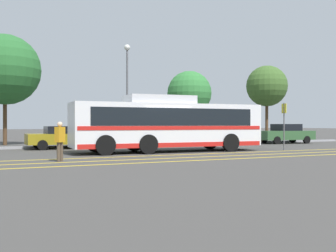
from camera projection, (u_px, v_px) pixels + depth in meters
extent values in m
plane|color=#423F3D|center=(161.00, 152.00, 21.34)|extent=(220.00, 220.00, 0.00)
cube|color=gold|center=(186.00, 154.00, 19.71)|extent=(30.54, 0.20, 0.01)
cube|color=gold|center=(202.00, 157.00, 18.24)|extent=(30.54, 0.20, 0.01)
cube|color=gold|center=(219.00, 159.00, 16.91)|extent=(30.54, 0.20, 0.01)
cube|color=#99999E|center=(131.00, 145.00, 27.24)|extent=(38.54, 0.36, 0.15)
cube|color=white|center=(168.00, 125.00, 21.70)|extent=(10.63, 2.94, 2.31)
cube|color=black|center=(168.00, 117.00, 21.70)|extent=(9.16, 2.92, 0.92)
cube|color=red|center=(168.00, 128.00, 21.70)|extent=(10.43, 2.97, 0.20)
cube|color=red|center=(168.00, 144.00, 21.70)|extent=(10.42, 2.96, 0.24)
cube|color=black|center=(249.00, 124.00, 23.70)|extent=(0.13, 2.20, 1.65)
cube|color=black|center=(249.00, 108.00, 23.70)|extent=(0.11, 1.75, 0.24)
cube|color=silver|center=(159.00, 100.00, 21.49)|extent=(3.77, 2.15, 0.45)
cube|color=black|center=(253.00, 140.00, 23.81)|extent=(0.12, 1.87, 0.04)
cube|color=black|center=(253.00, 144.00, 23.81)|extent=(0.12, 1.87, 0.04)
cylinder|color=black|center=(210.00, 141.00, 24.05)|extent=(1.01, 0.32, 1.00)
cylinder|color=black|center=(230.00, 143.00, 21.83)|extent=(1.01, 0.32, 1.00)
cylinder|color=black|center=(134.00, 142.00, 22.21)|extent=(1.01, 0.32, 1.00)
cylinder|color=black|center=(148.00, 144.00, 19.99)|extent=(1.01, 0.32, 1.00)
cylinder|color=black|center=(95.00, 143.00, 21.38)|extent=(1.01, 0.32, 1.00)
cylinder|color=black|center=(105.00, 145.00, 19.16)|extent=(1.01, 0.32, 1.00)
cube|color=olive|center=(62.00, 139.00, 24.26)|extent=(4.30, 1.90, 0.64)
cube|color=black|center=(60.00, 130.00, 24.21)|extent=(1.83, 1.60, 0.46)
cylinder|color=black|center=(80.00, 143.00, 25.59)|extent=(0.61, 0.22, 0.60)
cylinder|color=black|center=(87.00, 144.00, 24.11)|extent=(0.61, 0.22, 0.60)
cylinder|color=black|center=(38.00, 144.00, 24.41)|extent=(0.61, 0.22, 0.60)
cylinder|color=black|center=(42.00, 145.00, 22.93)|extent=(0.61, 0.22, 0.60)
cube|color=#335B33|center=(145.00, 138.00, 26.59)|extent=(4.88, 2.14, 0.61)
cube|color=black|center=(143.00, 129.00, 26.53)|extent=(2.11, 1.72, 0.60)
cylinder|color=black|center=(158.00, 141.00, 28.05)|extent=(0.61, 0.24, 0.60)
cylinder|color=black|center=(170.00, 142.00, 26.55)|extent=(0.61, 0.24, 0.60)
cylinder|color=black|center=(120.00, 142.00, 26.63)|extent=(0.61, 0.24, 0.60)
cylinder|color=black|center=(130.00, 143.00, 25.13)|extent=(0.61, 0.24, 0.60)
cube|color=silver|center=(220.00, 137.00, 28.85)|extent=(4.80, 2.18, 0.59)
cube|color=black|center=(219.00, 129.00, 28.79)|extent=(2.09, 1.74, 0.60)
cylinder|color=black|center=(229.00, 140.00, 30.30)|extent=(0.61, 0.25, 0.60)
cylinder|color=black|center=(243.00, 141.00, 28.82)|extent=(0.61, 0.25, 0.60)
cylinder|color=black|center=(197.00, 141.00, 28.88)|extent=(0.61, 0.25, 0.60)
cylinder|color=black|center=(211.00, 142.00, 27.40)|extent=(0.61, 0.25, 0.60)
cube|color=#335B33|center=(285.00, 135.00, 31.19)|extent=(4.62, 2.15, 0.71)
cube|color=black|center=(286.00, 127.00, 31.23)|extent=(2.00, 1.73, 0.53)
cylinder|color=black|center=(277.00, 140.00, 29.90)|extent=(0.61, 0.25, 0.60)
cylinder|color=black|center=(264.00, 139.00, 31.52)|extent=(0.61, 0.25, 0.60)
cylinder|color=black|center=(307.00, 140.00, 30.87)|extent=(0.61, 0.25, 0.60)
cylinder|color=black|center=(292.00, 139.00, 32.49)|extent=(0.61, 0.25, 0.60)
cylinder|color=brown|center=(61.00, 152.00, 16.11)|extent=(0.14, 0.14, 0.79)
cylinder|color=brown|center=(59.00, 152.00, 15.95)|extent=(0.14, 0.14, 0.79)
cube|color=orange|center=(60.00, 135.00, 16.02)|extent=(0.46, 0.44, 0.62)
sphere|color=beige|center=(60.00, 124.00, 16.02)|extent=(0.21, 0.21, 0.21)
cylinder|color=#59595E|center=(284.00, 127.00, 22.88)|extent=(0.07, 0.07, 2.78)
cube|color=yellow|center=(284.00, 108.00, 22.88)|extent=(0.05, 0.40, 0.56)
cylinder|color=#59595E|center=(127.00, 98.00, 28.42)|extent=(0.14, 0.14, 6.87)
sphere|color=silver|center=(127.00, 47.00, 28.40)|extent=(0.43, 0.43, 0.43)
cylinder|color=#513823|center=(189.00, 126.00, 33.08)|extent=(0.28, 0.28, 2.75)
sphere|color=#337A38|center=(189.00, 93.00, 33.06)|extent=(3.73, 3.73, 3.73)
cylinder|color=#513823|center=(5.00, 121.00, 28.43)|extent=(0.28, 0.28, 3.57)
sphere|color=#28662D|center=(5.00, 70.00, 28.41)|extent=(5.10, 5.10, 5.10)
cylinder|color=#513823|center=(267.00, 121.00, 36.71)|extent=(0.28, 0.28, 3.67)
sphere|color=#3D6028|center=(267.00, 86.00, 36.69)|extent=(3.82, 3.82, 3.82)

